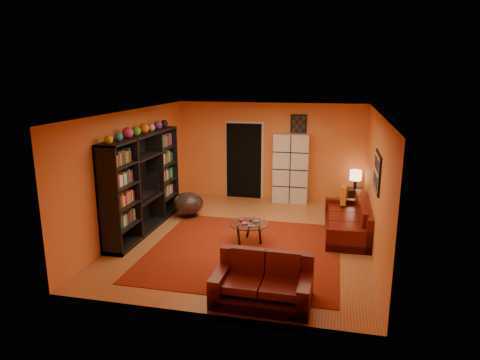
% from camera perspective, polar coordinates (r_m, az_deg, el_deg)
% --- Properties ---
extents(floor, '(6.00, 6.00, 0.00)m').
position_cam_1_polar(floor, '(9.03, 0.89, -7.66)').
color(floor, '#98582F').
rests_on(floor, ground).
extents(ceiling, '(6.00, 6.00, 0.00)m').
position_cam_1_polar(ceiling, '(8.42, 0.96, 9.01)').
color(ceiling, white).
rests_on(ceiling, wall_back).
extents(wall_back, '(6.00, 0.00, 6.00)m').
position_cam_1_polar(wall_back, '(11.52, 3.99, 3.80)').
color(wall_back, orange).
rests_on(wall_back, floor).
extents(wall_front, '(6.00, 0.00, 6.00)m').
position_cam_1_polar(wall_front, '(5.85, -5.15, -6.36)').
color(wall_front, orange).
rests_on(wall_front, floor).
extents(wall_left, '(0.00, 6.00, 6.00)m').
position_cam_1_polar(wall_left, '(9.45, -14.08, 1.16)').
color(wall_left, orange).
rests_on(wall_left, floor).
extents(wall_right, '(0.00, 6.00, 6.00)m').
position_cam_1_polar(wall_right, '(8.50, 17.66, -0.50)').
color(wall_right, orange).
rests_on(wall_right, floor).
extents(rug, '(3.60, 3.60, 0.01)m').
position_cam_1_polar(rug, '(8.37, 0.57, -9.40)').
color(rug, '#61170B').
rests_on(rug, floor).
extents(doorway, '(0.95, 0.10, 2.04)m').
position_cam_1_polar(doorway, '(11.66, 0.53, 2.56)').
color(doorway, black).
rests_on(doorway, floor).
extents(wall_art_right, '(0.03, 1.00, 0.70)m').
position_cam_1_polar(wall_art_right, '(8.14, 17.83, 1.03)').
color(wall_art_right, black).
rests_on(wall_art_right, wall_right).
extents(wall_art_back, '(0.42, 0.03, 0.52)m').
position_cam_1_polar(wall_art_back, '(11.31, 7.82, 7.36)').
color(wall_art_back, black).
rests_on(wall_art_back, wall_back).
extents(entertainment_unit, '(0.45, 3.00, 2.10)m').
position_cam_1_polar(entertainment_unit, '(9.41, -12.77, -0.39)').
color(entertainment_unit, black).
rests_on(entertainment_unit, floor).
extents(tv, '(0.93, 0.12, 0.54)m').
position_cam_1_polar(tv, '(9.39, -12.53, -0.80)').
color(tv, black).
rests_on(tv, entertainment_unit).
extents(sofa, '(1.00, 2.28, 0.85)m').
position_cam_1_polar(sofa, '(9.45, 14.67, -5.28)').
color(sofa, '#450C09').
rests_on(sofa, rug).
extents(loveseat, '(1.47, 0.89, 0.85)m').
position_cam_1_polar(loveseat, '(6.61, 3.12, -13.43)').
color(loveseat, '#450C09').
rests_on(loveseat, rug).
extents(throw_pillow, '(0.12, 0.42, 0.42)m').
position_cam_1_polar(throw_pillow, '(10.12, 13.61, -1.90)').
color(throw_pillow, orange).
rests_on(throw_pillow, sofa).
extents(coffee_table, '(0.80, 0.80, 0.40)m').
position_cam_1_polar(coffee_table, '(8.65, 1.23, -6.11)').
color(coffee_table, silver).
rests_on(coffee_table, floor).
extents(storage_cabinet, '(0.91, 0.41, 1.82)m').
position_cam_1_polar(storage_cabinet, '(11.33, 6.79, 1.56)').
color(storage_cabinet, beige).
rests_on(storage_cabinet, floor).
extents(bowl_chair, '(0.72, 0.72, 0.58)m').
position_cam_1_polar(bowl_chair, '(10.31, -6.91, -3.14)').
color(bowl_chair, black).
rests_on(bowl_chair, floor).
extents(side_table, '(0.46, 0.46, 0.50)m').
position_cam_1_polar(side_table, '(11.27, 14.97, -2.36)').
color(side_table, black).
rests_on(side_table, floor).
extents(table_lamp, '(0.29, 0.29, 0.48)m').
position_cam_1_polar(table_lamp, '(11.13, 15.16, 0.55)').
color(table_lamp, black).
rests_on(table_lamp, side_table).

